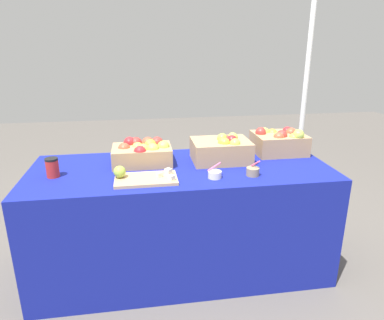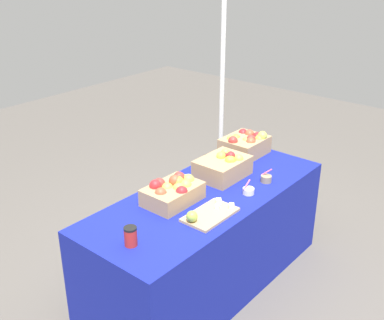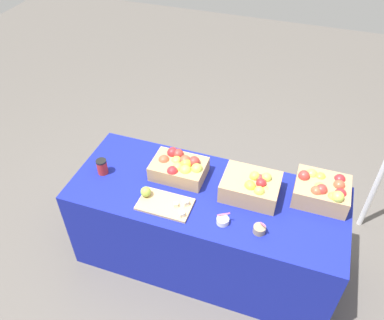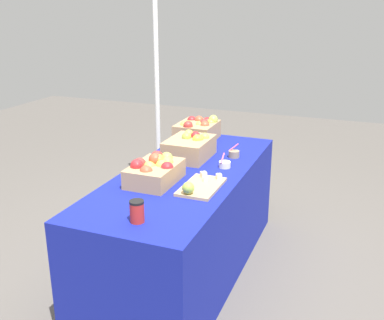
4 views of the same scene
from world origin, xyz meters
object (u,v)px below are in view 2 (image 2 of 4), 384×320
(apple_crate_left, at_px, (245,144))
(sample_bowl_mid, at_px, (266,179))
(sample_bowl_near, at_px, (248,191))
(tent_pole, at_px, (222,90))
(cutting_board_front, at_px, (207,214))
(coffee_cup, at_px, (131,236))
(apple_crate_right, at_px, (173,191))
(apple_crate_middle, at_px, (224,166))

(apple_crate_left, height_order, sample_bowl_mid, apple_crate_left)
(sample_bowl_near, relative_size, tent_pole, 0.04)
(cutting_board_front, height_order, coffee_cup, coffee_cup)
(apple_crate_left, bearing_deg, cutting_board_front, -158.50)
(apple_crate_left, distance_m, coffee_cup, 1.52)
(apple_crate_left, distance_m, apple_crate_right, 0.97)
(apple_crate_right, distance_m, sample_bowl_near, 0.52)
(cutting_board_front, bearing_deg, coffee_cup, 164.80)
(apple_crate_middle, distance_m, sample_bowl_near, 0.32)
(apple_crate_left, xyz_separation_m, sample_bowl_near, (-0.56, -0.41, -0.06))
(sample_bowl_near, xyz_separation_m, coffee_cup, (-0.94, 0.16, 0.04))
(coffee_cup, relative_size, tent_pole, 0.05)
(sample_bowl_near, xyz_separation_m, tent_pole, (1.00, 0.98, 0.32))
(apple_crate_right, xyz_separation_m, cutting_board_front, (-0.01, -0.30, -0.06))
(apple_crate_left, xyz_separation_m, coffee_cup, (-1.50, -0.25, -0.03))
(cutting_board_front, bearing_deg, apple_crate_middle, 27.05)
(tent_pole, bearing_deg, apple_crate_left, -127.68)
(apple_crate_right, xyz_separation_m, tent_pole, (1.41, 0.66, 0.26))
(sample_bowl_mid, height_order, coffee_cup, coffee_cup)
(cutting_board_front, height_order, tent_pole, tent_pole)
(apple_crate_left, relative_size, apple_crate_middle, 0.93)
(tent_pole, bearing_deg, cutting_board_front, -146.07)
(apple_crate_middle, relative_size, coffee_cup, 3.25)
(sample_bowl_mid, bearing_deg, apple_crate_middle, 112.39)
(apple_crate_right, height_order, coffee_cup, apple_crate_right)
(coffee_cup, bearing_deg, sample_bowl_near, -9.87)
(apple_crate_left, bearing_deg, apple_crate_right, -174.75)
(apple_crate_middle, bearing_deg, tent_pole, 37.61)
(apple_crate_middle, distance_m, apple_crate_right, 0.52)
(sample_bowl_near, relative_size, coffee_cup, 0.79)
(coffee_cup, bearing_deg, apple_crate_middle, 7.17)
(sample_bowl_mid, relative_size, tent_pole, 0.05)
(sample_bowl_near, bearing_deg, apple_crate_left, 36.18)
(apple_crate_middle, bearing_deg, sample_bowl_mid, -67.61)
(apple_crate_left, xyz_separation_m, sample_bowl_mid, (-0.33, -0.41, -0.06))
(sample_bowl_near, bearing_deg, apple_crate_middle, 69.21)
(apple_crate_right, xyz_separation_m, sample_bowl_mid, (0.64, -0.32, -0.05))
(cutting_board_front, xyz_separation_m, sample_bowl_mid, (0.65, -0.02, 0.01))
(apple_crate_right, bearing_deg, sample_bowl_near, -38.07)
(cutting_board_front, height_order, sample_bowl_mid, sample_bowl_mid)
(coffee_cup, distance_m, tent_pole, 2.12)
(apple_crate_middle, height_order, sample_bowl_near, apple_crate_middle)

